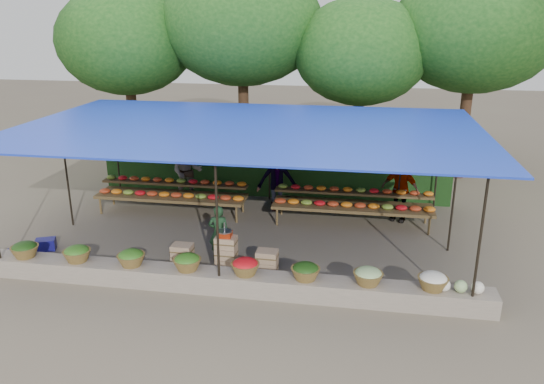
% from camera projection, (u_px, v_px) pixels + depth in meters
% --- Properties ---
extents(ground, '(60.00, 60.00, 0.00)m').
position_uv_depth(ground, '(250.00, 237.00, 13.32)').
color(ground, '#6A5B4E').
rests_on(ground, ground).
extents(stone_curb, '(10.60, 0.55, 0.40)m').
position_uv_depth(stone_curb, '(221.00, 281.00, 10.69)').
color(stone_curb, slate).
rests_on(stone_curb, ground).
extents(stall_canopy, '(10.80, 6.60, 2.82)m').
position_uv_depth(stall_canopy, '(249.00, 132.00, 12.53)').
color(stall_canopy, black).
rests_on(stall_canopy, ground).
extents(produce_baskets, '(8.98, 0.58, 0.34)m').
position_uv_depth(produce_baskets, '(216.00, 265.00, 10.59)').
color(produce_baskets, brown).
rests_on(produce_baskets, stone_curb).
extents(netting_backdrop, '(10.60, 0.06, 2.50)m').
position_uv_depth(netting_backdrop, '(271.00, 157.00, 15.87)').
color(netting_backdrop, '#204E1C').
rests_on(netting_backdrop, ground).
extents(tree_row, '(16.51, 5.50, 7.12)m').
position_uv_depth(tree_row, '(301.00, 34.00, 17.44)').
color(tree_row, '#362013').
rests_on(tree_row, ground).
extents(fruit_table_left, '(4.21, 0.95, 0.93)m').
position_uv_depth(fruit_table_left, '(172.00, 192.00, 14.79)').
color(fruit_table_left, brown).
rests_on(fruit_table_left, ground).
extents(fruit_table_right, '(4.21, 0.95, 0.93)m').
position_uv_depth(fruit_table_right, '(353.00, 202.00, 13.99)').
color(fruit_table_right, brown).
rests_on(fruit_table_right, ground).
extents(crate_counter, '(2.36, 0.35, 0.77)m').
position_uv_depth(crate_counter, '(225.00, 256.00, 11.54)').
color(crate_counter, '#A37C5D').
rests_on(crate_counter, ground).
extents(weighing_scale, '(0.31, 0.31, 0.33)m').
position_uv_depth(weighing_scale, '(225.00, 233.00, 11.37)').
color(weighing_scale, '#AB2A0D').
rests_on(weighing_scale, crate_counter).
extents(vendor_seated, '(0.51, 0.36, 1.30)m').
position_uv_depth(vendor_seated, '(219.00, 233.00, 11.89)').
color(vendor_seated, '#1B3C20').
rests_on(vendor_seated, ground).
extents(customer_left, '(1.02, 0.87, 1.86)m').
position_uv_depth(customer_left, '(187.00, 172.00, 15.57)').
color(customer_left, slate).
rests_on(customer_left, ground).
extents(customer_mid, '(1.29, 0.93, 1.80)m').
position_uv_depth(customer_mid, '(277.00, 180.00, 14.91)').
color(customer_mid, slate).
rests_on(customer_mid, ground).
extents(customer_right, '(1.10, 0.78, 1.74)m').
position_uv_depth(customer_right, '(400.00, 190.00, 14.15)').
color(customer_right, slate).
rests_on(customer_right, ground).
extents(blue_crate_front, '(0.57, 0.43, 0.33)m').
position_uv_depth(blue_crate_front, '(19.00, 257.00, 11.85)').
color(blue_crate_front, navy).
rests_on(blue_crate_front, ground).
extents(blue_crate_back, '(0.54, 0.47, 0.27)m').
position_uv_depth(blue_crate_back, '(46.00, 244.00, 12.56)').
color(blue_crate_back, navy).
rests_on(blue_crate_back, ground).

